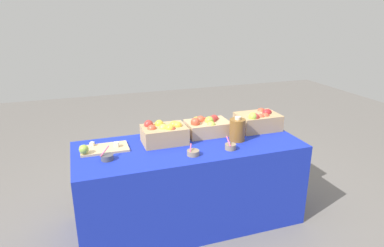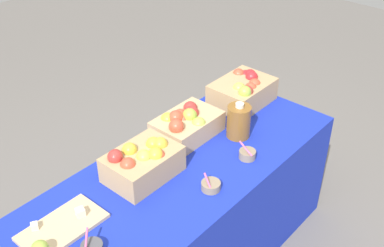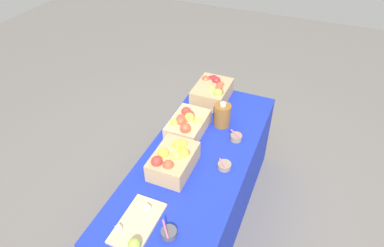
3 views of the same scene
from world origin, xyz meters
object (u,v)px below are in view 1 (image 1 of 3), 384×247
Objects in this scene: cutting_board_front at (100,149)px; sample_bowl_far at (107,157)px; sample_bowl_near at (193,153)px; sample_bowl_mid at (230,147)px; cider_jug at (237,130)px; apple_crate_right at (164,133)px; apple_crate_left at (258,120)px; apple_crate_middle at (207,126)px.

sample_bowl_far reaches higher than cutting_board_front.
sample_bowl_near is (0.67, -0.32, 0.00)m from cutting_board_front.
cider_jug is at bearing 49.78° from sample_bowl_mid.
sample_bowl_near is (0.14, -0.33, -0.07)m from apple_crate_right.
sample_bowl_mid reaches higher than sample_bowl_far.
apple_crate_left is at bearing 2.02° from cutting_board_front.
cutting_board_front is at bearing 172.69° from cider_jug.
apple_crate_left is at bearing 25.49° from sample_bowl_near.
apple_crate_middle is 0.42m from apple_crate_right.
cutting_board_front is at bearing 162.80° from sample_bowl_mid.
sample_bowl_far is (-0.64, 0.13, 0.00)m from sample_bowl_near.
apple_crate_middle is at bearing 10.53° from apple_crate_right.
cider_jug is (0.61, -0.15, 0.01)m from apple_crate_right.
cider_jug is (-0.32, -0.20, 0.01)m from apple_crate_left.
sample_bowl_mid is 0.23m from cider_jug.
sample_bowl_near is at bearing -124.19° from apple_crate_middle.
cutting_board_front reaches higher than sample_bowl_near.
cutting_board_front is 0.20m from sample_bowl_far.
cutting_board_front is at bearing -174.97° from apple_crate_middle.
cider_jug is at bearing -148.10° from apple_crate_left.
cider_jug reaches higher than apple_crate_right.
apple_crate_right is 0.36m from sample_bowl_near.
cutting_board_front is at bearing 154.64° from sample_bowl_near.
apple_crate_right is 0.57m from sample_bowl_mid.
apple_crate_right is 0.96× the size of cutting_board_front.
apple_crate_right is (-0.42, -0.08, 0.01)m from apple_crate_middle.
cider_jug reaches higher than apple_crate_left.
sample_bowl_mid is 1.02× the size of sample_bowl_far.
apple_crate_middle is 1.77× the size of cider_jug.
sample_bowl_near is at bearing -66.21° from apple_crate_right.
apple_crate_right is at bearing 21.70° from sample_bowl_far.
apple_crate_left is 1.79× the size of cider_jug.
apple_crate_right is at bearing 165.93° from cider_jug.
apple_crate_left is 3.75× the size of sample_bowl_mid.
cider_jug reaches higher than sample_bowl_far.
apple_crate_left is 0.58m from sample_bowl_mid.
cider_jug is (1.10, 0.05, 0.07)m from sample_bowl_far.
apple_crate_middle is 0.49m from sample_bowl_near.
apple_crate_right is 0.54m from sample_bowl_far.
apple_crate_left is 0.37m from cider_jug.
apple_crate_right is 3.59× the size of sample_bowl_mid.
apple_crate_right is at bearing 146.03° from sample_bowl_mid.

